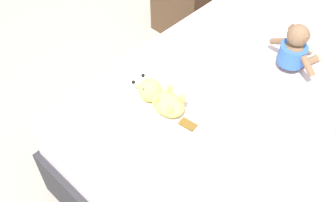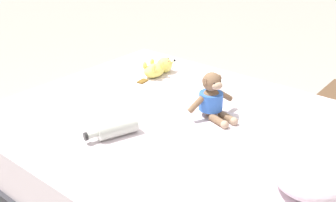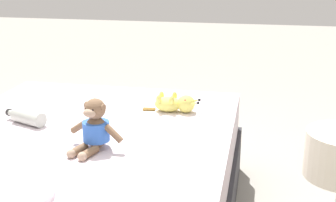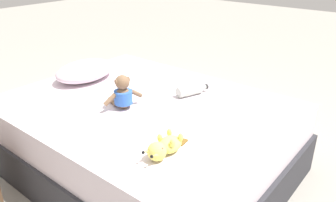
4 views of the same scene
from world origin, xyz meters
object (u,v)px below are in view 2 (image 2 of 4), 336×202
Objects in this scene: pillow at (322,163)px; plush_monkey at (212,99)px; bed at (183,167)px; plush_yellow_creature at (159,68)px; glass_bottle at (115,129)px.

plush_monkey is at bearing -105.99° from pillow.
pillow reaches higher than bed.
plush_monkey reaches higher than bed.
glass_bottle is (0.72, 0.35, -0.01)m from plush_yellow_creature.
glass_bottle is at bearing 26.09° from plush_yellow_creature.
glass_bottle is (0.45, -0.23, -0.06)m from plush_monkey.
plush_monkey is (-0.18, -0.62, 0.02)m from pillow.
bed is 0.73m from plush_yellow_creature.
bed is at bearing 51.90° from plush_yellow_creature.
plush_yellow_creature is 0.80m from glass_bottle.
plush_yellow_creature is (-0.44, -1.20, -0.03)m from pillow.
pillow reaches higher than plush_yellow_creature.
plush_monkey reaches higher than pillow.
plush_yellow_creature is at bearing -153.91° from glass_bottle.
plush_monkey is 0.64m from plush_yellow_creature.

